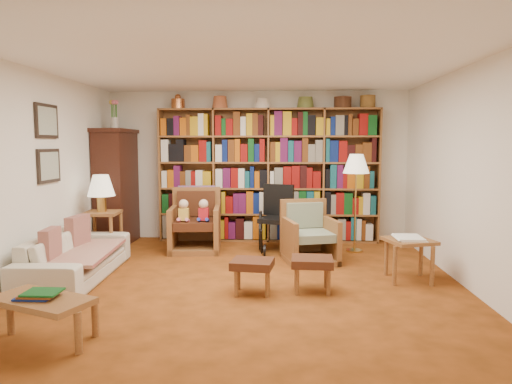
# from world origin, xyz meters

# --- Properties ---
(floor) EXTENTS (5.00, 5.00, 0.00)m
(floor) POSITION_xyz_m (0.00, 0.00, 0.00)
(floor) COLOR #954717
(floor) RESTS_ON ground
(ceiling) EXTENTS (5.00, 5.00, 0.00)m
(ceiling) POSITION_xyz_m (0.00, 0.00, 2.50)
(ceiling) COLOR white
(ceiling) RESTS_ON wall_back
(wall_back) EXTENTS (5.00, 0.00, 5.00)m
(wall_back) POSITION_xyz_m (0.00, 2.50, 1.25)
(wall_back) COLOR white
(wall_back) RESTS_ON floor
(wall_front) EXTENTS (5.00, 0.00, 5.00)m
(wall_front) POSITION_xyz_m (0.00, -2.50, 1.25)
(wall_front) COLOR white
(wall_front) RESTS_ON floor
(wall_left) EXTENTS (0.00, 5.00, 5.00)m
(wall_left) POSITION_xyz_m (-2.50, 0.00, 1.25)
(wall_left) COLOR white
(wall_left) RESTS_ON floor
(wall_right) EXTENTS (0.00, 5.00, 5.00)m
(wall_right) POSITION_xyz_m (2.50, 0.00, 1.25)
(wall_right) COLOR white
(wall_right) RESTS_ON floor
(bookshelf) EXTENTS (3.60, 0.30, 2.42)m
(bookshelf) POSITION_xyz_m (0.20, 2.33, 1.17)
(bookshelf) COLOR olive
(bookshelf) RESTS_ON floor
(curio_cabinet) EXTENTS (0.50, 0.95, 2.40)m
(curio_cabinet) POSITION_xyz_m (-2.25, 2.00, 0.95)
(curio_cabinet) COLOR #36160E
(curio_cabinet) RESTS_ON floor
(framed_pictures) EXTENTS (0.03, 0.52, 0.97)m
(framed_pictures) POSITION_xyz_m (-2.48, 0.30, 1.62)
(framed_pictures) COLOR black
(framed_pictures) RESTS_ON wall_left
(sofa) EXTENTS (1.94, 0.83, 0.56)m
(sofa) POSITION_xyz_m (-2.05, 0.03, 0.28)
(sofa) COLOR beige
(sofa) RESTS_ON floor
(sofa_throw) EXTENTS (0.85, 1.44, 0.04)m
(sofa_throw) POSITION_xyz_m (-2.00, 0.03, 0.30)
(sofa_throw) COLOR beige
(sofa_throw) RESTS_ON sofa
(cushion_left) EXTENTS (0.17, 0.41, 0.40)m
(cushion_left) POSITION_xyz_m (-2.18, 0.38, 0.45)
(cushion_left) COLOR maroon
(cushion_left) RESTS_ON sofa
(cushion_right) EXTENTS (0.15, 0.38, 0.37)m
(cushion_right) POSITION_xyz_m (-2.18, -0.32, 0.45)
(cushion_right) COLOR maroon
(cushion_right) RESTS_ON sofa
(side_table_lamp) EXTENTS (0.51, 0.51, 0.66)m
(side_table_lamp) POSITION_xyz_m (-2.15, 1.11, 0.50)
(side_table_lamp) COLOR olive
(side_table_lamp) RESTS_ON floor
(table_lamp) EXTENTS (0.39, 0.39, 0.53)m
(table_lamp) POSITION_xyz_m (-2.15, 1.11, 1.01)
(table_lamp) COLOR #B5893A
(table_lamp) RESTS_ON side_table_lamp
(armchair_leather) EXTENTS (0.83, 0.87, 0.96)m
(armchair_leather) POSITION_xyz_m (-0.89, 1.66, 0.39)
(armchair_leather) COLOR olive
(armchair_leather) RESTS_ON floor
(armchair_sage) EXTENTS (0.85, 0.86, 0.84)m
(armchair_sage) POSITION_xyz_m (0.81, 1.06, 0.32)
(armchair_sage) COLOR olive
(armchair_sage) RESTS_ON floor
(wheelchair) EXTENTS (0.63, 0.80, 1.00)m
(wheelchair) POSITION_xyz_m (0.37, 1.63, 0.46)
(wheelchair) COLOR black
(wheelchair) RESTS_ON floor
(floor_lamp) EXTENTS (0.39, 0.39, 1.47)m
(floor_lamp) POSITION_xyz_m (1.52, 1.62, 1.27)
(floor_lamp) COLOR #B5893A
(floor_lamp) RESTS_ON floor
(side_table_papers) EXTENTS (0.62, 0.62, 0.53)m
(side_table_papers) POSITION_xyz_m (1.92, 0.17, 0.42)
(side_table_papers) COLOR olive
(side_table_papers) RESTS_ON floor
(footstool_a) EXTENTS (0.48, 0.43, 0.37)m
(footstool_a) POSITION_xyz_m (0.10, -0.40, 0.30)
(footstool_a) COLOR #4C2614
(footstool_a) RESTS_ON floor
(footstool_b) EXTENTS (0.47, 0.40, 0.38)m
(footstool_b) POSITION_xyz_m (0.75, -0.30, 0.31)
(footstool_b) COLOR #4C2614
(footstool_b) RESTS_ON floor
(coffee_table) EXTENTS (0.92, 0.69, 0.44)m
(coffee_table) POSITION_xyz_m (-1.52, -1.75, 0.33)
(coffee_table) COLOR olive
(coffee_table) RESTS_ON floor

